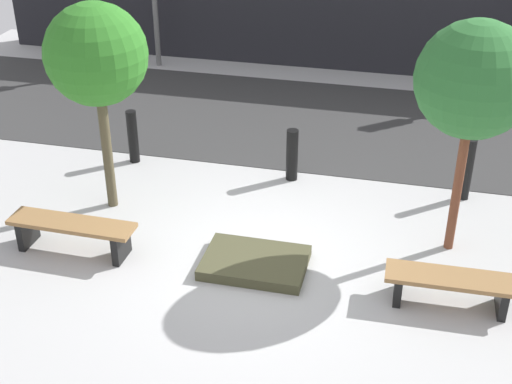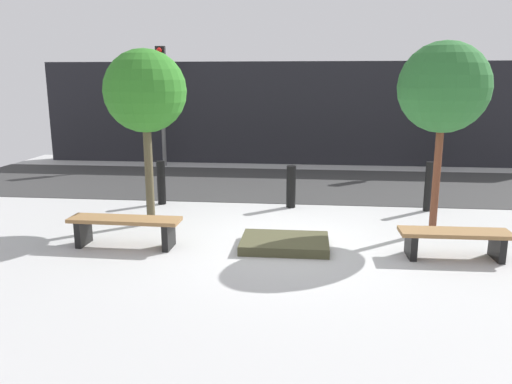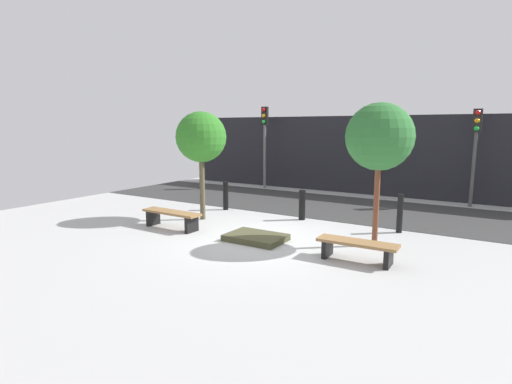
{
  "view_description": "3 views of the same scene",
  "coord_description": "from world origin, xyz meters",
  "views": [
    {
      "loc": [
        1.86,
        -7.85,
        5.64
      ],
      "look_at": [
        -0.03,
        0.0,
        1.07
      ],
      "focal_mm": 50.0,
      "sensor_mm": 36.0,
      "label": 1
    },
    {
      "loc": [
        0.34,
        -7.76,
        2.63
      ],
      "look_at": [
        -0.52,
        0.38,
        0.78
      ],
      "focal_mm": 35.0,
      "sensor_mm": 36.0,
      "label": 2
    },
    {
      "loc": [
        4.9,
        -8.11,
        2.71
      ],
      "look_at": [
        -0.0,
        -0.16,
        1.19
      ],
      "focal_mm": 28.0,
      "sensor_mm": 36.0,
      "label": 3
    }
  ],
  "objects": [
    {
      "name": "ground_plane",
      "position": [
        0.0,
        0.0,
        0.0
      ],
      "size": [
        18.0,
        18.0,
        0.0
      ],
      "primitive_type": "plane",
      "color": "#B0B0B0"
    },
    {
      "name": "road_strip",
      "position": [
        0.0,
        4.79,
        0.01
      ],
      "size": [
        18.0,
        4.25,
        0.01
      ],
      "primitive_type": "cube",
      "color": "#343434",
      "rests_on": "ground"
    },
    {
      "name": "building_facade",
      "position": [
        0.0,
        8.11,
        1.58
      ],
      "size": [
        16.2,
        0.5,
        3.16
      ],
      "primitive_type": "cube",
      "color": "black",
      "rests_on": "ground"
    },
    {
      "name": "bench_left",
      "position": [
        -2.55,
        -0.38,
        0.34
      ],
      "size": [
        1.79,
        0.47,
        0.47
      ],
      "rotation": [
        0.0,
        0.0,
        -0.02
      ],
      "color": "black",
      "rests_on": "ground"
    },
    {
      "name": "bench_right",
      "position": [
        2.55,
        -0.38,
        0.3
      ],
      "size": [
        1.63,
        0.49,
        0.43
      ],
      "rotation": [
        0.0,
        0.0,
        0.02
      ],
      "color": "black",
      "rests_on": "ground"
    },
    {
      "name": "planter_bed",
      "position": [
        0.0,
        -0.18,
        0.07
      ],
      "size": [
        1.39,
        0.97,
        0.15
      ],
      "primitive_type": "cube",
      "color": "#43422B",
      "rests_on": "ground"
    },
    {
      "name": "tree_behind_left_bench",
      "position": [
        -2.55,
        0.94,
        2.41
      ],
      "size": [
        1.46,
        1.46,
        3.16
      ],
      "color": "#4E4630",
      "rests_on": "ground"
    },
    {
      "name": "tree_behind_right_bench",
      "position": [
        2.55,
        0.94,
        2.49
      ],
      "size": [
        1.51,
        1.51,
        3.25
      ],
      "color": "brown",
      "rests_on": "ground"
    },
    {
      "name": "bollard_far_left",
      "position": [
        -2.78,
        2.42,
        0.47
      ],
      "size": [
        0.18,
        0.18,
        0.94
      ],
      "primitive_type": "cylinder",
      "color": "black",
      "rests_on": "ground"
    },
    {
      "name": "bollard_left",
      "position": [
        0.0,
        2.42,
        0.44
      ],
      "size": [
        0.19,
        0.19,
        0.88
      ],
      "primitive_type": "cylinder",
      "color": "black",
      "rests_on": "ground"
    },
    {
      "name": "bollard_center",
      "position": [
        2.78,
        2.42,
        0.51
      ],
      "size": [
        0.15,
        0.15,
        1.02
      ],
      "primitive_type": "cylinder",
      "color": "black",
      "rests_on": "ground"
    },
    {
      "name": "traffic_light_west",
      "position": [
        -4.1,
        7.2,
        2.48
      ],
      "size": [
        0.28,
        0.27,
        3.59
      ],
      "color": "slate",
      "rests_on": "ground"
    },
    {
      "name": "traffic_light_mid_west",
      "position": [
        4.1,
        7.2,
        2.3
      ],
      "size": [
        0.28,
        0.27,
        3.31
      ],
      "color": "#484848",
      "rests_on": "ground"
    }
  ]
}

